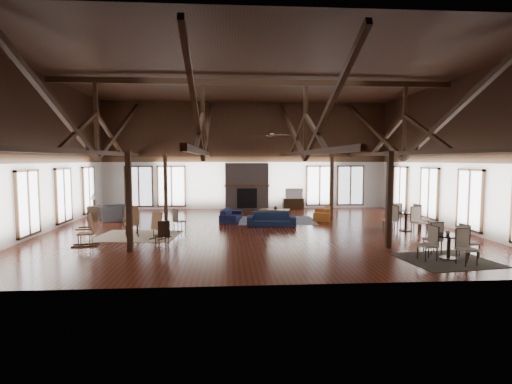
{
  "coord_description": "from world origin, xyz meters",
  "views": [
    {
      "loc": [
        -1.04,
        -15.61,
        2.78
      ],
      "look_at": [
        0.13,
        1.0,
        1.43
      ],
      "focal_mm": 28.0,
      "sensor_mm": 36.0,
      "label": 1
    }
  ],
  "objects": [
    {
      "name": "wall_back",
      "position": [
        0.0,
        7.0,
        3.0
      ],
      "size": [
        16.0,
        0.02,
        6.0
      ],
      "primitive_type": "cube",
      "color": "silver",
      "rests_on": "floor"
    },
    {
      "name": "vase",
      "position": [
        1.13,
        2.47,
        0.6
      ],
      "size": [
        0.22,
        0.22,
        0.18
      ],
      "primitive_type": "imported",
      "rotation": [
        0.0,
        0.0,
        0.3
      ],
      "color": "#B2B2B2",
      "rests_on": "coffee_table"
    },
    {
      "name": "side_chair_a",
      "position": [
        -2.99,
        -0.24,
        0.53
      ],
      "size": [
        0.54,
        0.54,
        0.91
      ],
      "rotation": [
        0.0,
        0.0,
        -0.97
      ],
      "color": "black",
      "rests_on": "floor"
    },
    {
      "name": "rocking_chair_a",
      "position": [
        -4.55,
        -0.93,
        0.51
      ],
      "size": [
        0.68,
        0.94,
        1.09
      ],
      "rotation": [
        0.0,
        0.0,
        0.3
      ],
      "color": "brown",
      "rests_on": "floor"
    },
    {
      "name": "ceiling",
      "position": [
        0.0,
        0.0,
        6.0
      ],
      "size": [
        16.0,
        14.0,
        0.02
      ],
      "primitive_type": "cube",
      "color": "black",
      "rests_on": "wall_back"
    },
    {
      "name": "floor",
      "position": [
        0.0,
        0.0,
        0.0
      ],
      "size": [
        16.0,
        16.0,
        0.0
      ],
      "primitive_type": "plane",
      "color": "#581E12",
      "rests_on": "ground"
    },
    {
      "name": "ceiling_fan",
      "position": [
        0.5,
        -1.0,
        3.73
      ],
      "size": [
        1.6,
        1.6,
        0.75
      ],
      "color": "black",
      "rests_on": "roof_truss"
    },
    {
      "name": "cup_far",
      "position": [
        5.84,
        -0.63,
        0.77
      ],
      "size": [
        0.14,
        0.14,
        0.09
      ],
      "primitive_type": "imported",
      "rotation": [
        0.0,
        0.0,
        -0.25
      ],
      "color": "#B2B2B2",
      "rests_on": "cafe_table_far"
    },
    {
      "name": "tv_console",
      "position": [
        2.65,
        6.75,
        0.29
      ],
      "size": [
        1.16,
        0.44,
        0.58
      ],
      "primitive_type": "cube",
      "color": "black",
      "rests_on": "floor"
    },
    {
      "name": "wall_right",
      "position": [
        8.0,
        0.0,
        3.0
      ],
      "size": [
        0.02,
        14.0,
        6.0
      ],
      "primitive_type": "cube",
      "color": "silver",
      "rests_on": "floor"
    },
    {
      "name": "post_grid",
      "position": [
        0.0,
        0.0,
        1.52
      ],
      "size": [
        8.16,
        7.16,
        3.05
      ],
      "color": "#311B0D",
      "rests_on": "floor"
    },
    {
      "name": "rug_tan",
      "position": [
        -4.34,
        -0.96,
        0.01
      ],
      "size": [
        3.12,
        2.58,
        0.01
      ],
      "primitive_type": "cube",
      "rotation": [
        0.0,
        0.0,
        -0.12
      ],
      "color": "#CBAC8D",
      "rests_on": "floor"
    },
    {
      "name": "cafe_table_near",
      "position": [
        5.13,
        -5.0,
        0.47
      ],
      "size": [
        1.85,
        1.85,
        0.95
      ],
      "rotation": [
        0.0,
        0.0,
        0.16
      ],
      "color": "black",
      "rests_on": "floor"
    },
    {
      "name": "wall_front",
      "position": [
        0.0,
        -7.0,
        3.0
      ],
      "size": [
        16.0,
        0.02,
        6.0
      ],
      "primitive_type": "cube",
      "color": "silver",
      "rests_on": "floor"
    },
    {
      "name": "rocking_chair_b",
      "position": [
        -3.47,
        -1.58,
        0.45
      ],
      "size": [
        0.72,
        0.85,
        0.97
      ],
      "rotation": [
        0.0,
        0.0,
        -0.52
      ],
      "color": "brown",
      "rests_on": "floor"
    },
    {
      "name": "sofa_navy_left",
      "position": [
        -0.91,
        2.34,
        0.28
      ],
      "size": [
        2.01,
        1.09,
        0.56
      ],
      "primitive_type": "imported",
      "rotation": [
        0.0,
        0.0,
        1.38
      ],
      "color": "#141638",
      "rests_on": "floor"
    },
    {
      "name": "rug_dark",
      "position": [
        4.99,
        -5.16,
        0.01
      ],
      "size": [
        2.59,
        2.41,
        0.01
      ],
      "primitive_type": "cube",
      "rotation": [
        0.0,
        0.0,
        0.14
      ],
      "color": "black",
      "rests_on": "floor"
    },
    {
      "name": "rug_navy",
      "position": [
        1.17,
        2.39,
        0.01
      ],
      "size": [
        3.58,
        2.77,
        0.01
      ],
      "primitive_type": "cube",
      "rotation": [
        0.0,
        0.0,
        -0.05
      ],
      "color": "#172042",
      "rests_on": "floor"
    },
    {
      "name": "coffee_table",
      "position": [
        1.07,
        2.48,
        0.45
      ],
      "size": [
        1.48,
        1.11,
        0.51
      ],
      "rotation": [
        0.0,
        0.0,
        -0.38
      ],
      "color": "brown",
      "rests_on": "floor"
    },
    {
      "name": "armchair",
      "position": [
        -6.28,
        2.8,
        0.35
      ],
      "size": [
        1.16,
        1.03,
        0.71
      ],
      "primitive_type": "imported",
      "rotation": [
        0.0,
        0.0,
        1.65
      ],
      "color": "#2B2A2D",
      "rests_on": "floor"
    },
    {
      "name": "side_chair_b",
      "position": [
        -3.07,
        -3.21,
        0.53
      ],
      "size": [
        0.52,
        0.52,
        0.91
      ],
      "rotation": [
        0.0,
        0.0,
        0.5
      ],
      "color": "black",
      "rests_on": "floor"
    },
    {
      "name": "cup_near",
      "position": [
        5.12,
        -4.95,
        0.73
      ],
      "size": [
        0.15,
        0.15,
        0.09
      ],
      "primitive_type": "imported",
      "rotation": [
        0.0,
        0.0,
        0.25
      ],
      "color": "#B2B2B2",
      "rests_on": "cafe_table_near"
    },
    {
      "name": "rocking_chair_c",
      "position": [
        -5.56,
        -2.54,
        0.49
      ],
      "size": [
        0.86,
        0.54,
        1.04
      ],
      "rotation": [
        0.0,
        0.0,
        1.72
      ],
      "color": "brown",
      "rests_on": "floor"
    },
    {
      "name": "side_table_lamp",
      "position": [
        -7.24,
        3.19,
        0.47
      ],
      "size": [
        0.49,
        0.49,
        1.24
      ],
      "color": "black",
      "rests_on": "floor"
    },
    {
      "name": "sofa_navy_front",
      "position": [
        0.76,
        0.88,
        0.3
      ],
      "size": [
        2.08,
        0.95,
        0.59
      ],
      "primitive_type": "imported",
      "rotation": [
        0.0,
        0.0,
        -0.08
      ],
      "color": "#151F3B",
      "rests_on": "floor"
    },
    {
      "name": "fireplace",
      "position": [
        0.0,
        6.67,
        1.29
      ],
      "size": [
        2.5,
        0.69,
        2.6
      ],
      "color": "#695650",
      "rests_on": "floor"
    },
    {
      "name": "roof_truss",
      "position": [
        0.0,
        0.0,
        4.03
      ],
      "size": [
        15.6,
        14.07,
        3.14
      ],
      "color": "#311B0D",
      "rests_on": "wall_back"
    },
    {
      "name": "television",
      "position": [
        2.67,
        6.75,
        0.87
      ],
      "size": [
        1.03,
        0.27,
        0.59
      ],
      "primitive_type": "imported",
      "rotation": [
        0.0,
        0.0,
        0.14
      ],
      "color": "#B2B2B2",
      "rests_on": "tv_console"
    },
    {
      "name": "cafe_table_far",
      "position": [
        5.92,
        -0.57,
        0.5
      ],
      "size": [
        1.97,
        1.97,
        1.0
      ],
      "rotation": [
        0.0,
        0.0,
        0.25
      ],
      "color": "black",
      "rests_on": "floor"
    },
    {
      "name": "sofa_orange",
      "position": [
        3.36,
        2.72,
        0.28
      ],
      "size": [
        2.07,
        1.24,
        0.57
      ],
      "primitive_type": "imported",
      "rotation": [
        0.0,
        0.0,
        -1.83
      ],
      "color": "#B86123",
      "rests_on": "floor"
    },
    {
      "name": "wall_left",
      "position": [
        -8.0,
        0.0,
        3.0
      ],
      "size": [
        0.02,
        14.0,
        6.0
      ],
      "primitive_type": "cube",
      "color": "silver",
      "rests_on": "floor"
    }
  ]
}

